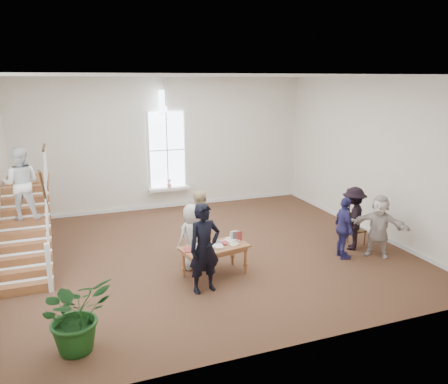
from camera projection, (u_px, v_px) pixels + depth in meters
name	position (u px, v px, depth m)	size (l,w,h in m)	color
ground	(208.00, 252.00, 11.54)	(10.00, 10.00, 0.00)	#4B2B1D
room_shell	(169.00, 196.00, 15.42)	(10.49, 10.00, 10.00)	silver
staircase	(24.00, 201.00, 10.35)	(1.10, 4.10, 2.92)	brown
library_table	(215.00, 249.00, 10.01)	(1.64, 1.04, 0.77)	brown
police_officer	(205.00, 248.00, 9.18)	(0.71, 0.47, 1.95)	black
elderly_woman	(193.00, 236.00, 10.39)	(0.77, 0.50, 1.58)	beige
person_yellow	(198.00, 225.00, 10.92)	(0.86, 0.67, 1.77)	#D3B884
woman_cluster_a	(344.00, 228.00, 10.96)	(0.93, 0.39, 1.59)	navy
woman_cluster_b	(353.00, 218.00, 11.56)	(1.10, 0.63, 1.70)	black
woman_cluster_c	(379.00, 226.00, 11.08)	(1.50, 0.48, 1.62)	beige
floor_plant	(76.00, 314.00, 7.22)	(1.17, 1.01, 1.30)	#133B13
side_chair	(355.00, 227.00, 12.00)	(0.40, 0.40, 0.89)	#35220E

